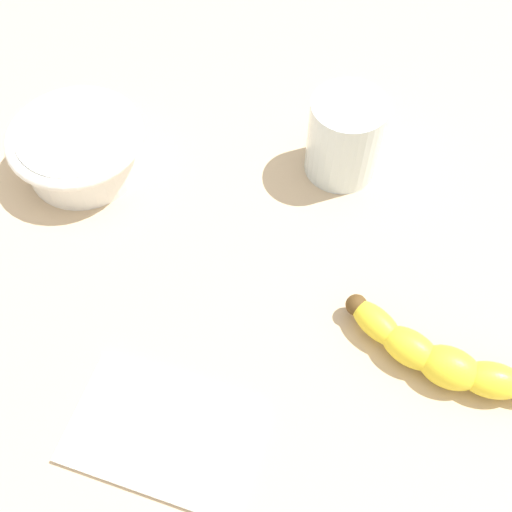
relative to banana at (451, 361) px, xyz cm
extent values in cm
cube|color=tan|center=(-18.05, 14.73, -3.35)|extent=(120.00, 120.00, 3.00)
ellipsoid|color=yellow|center=(-5.41, 4.74, 0.00)|extent=(5.15, 6.10, 2.67)
ellipsoid|color=yellow|center=(-3.19, 1.81, 0.00)|extent=(6.10, 6.21, 3.19)
ellipsoid|color=yellow|center=(-0.41, -0.59, 0.00)|extent=(6.65, 6.20, 3.70)
ellipsoid|color=yellow|center=(2.80, -2.37, 0.00)|extent=(6.33, 5.09, 3.19)
sphere|color=#513819|center=(-6.70, 6.86, 0.00)|extent=(2.04, 2.04, 2.04)
cylinder|color=silver|center=(-3.33, 24.79, 2.80)|extent=(7.81, 7.81, 9.30)
cylinder|color=pink|center=(-3.33, 24.79, 2.27)|extent=(7.31, 7.31, 7.74)
cylinder|color=white|center=(-31.00, 30.06, 0.90)|extent=(12.19, 12.19, 5.50)
torus|color=white|center=(-31.00, 30.06, 3.04)|extent=(14.45, 14.45, 1.20)
cube|color=white|center=(-25.97, -1.03, -1.55)|extent=(18.18, 16.08, 0.60)
camera|label=1|loc=(-20.73, -17.04, 50.15)|focal=42.78mm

